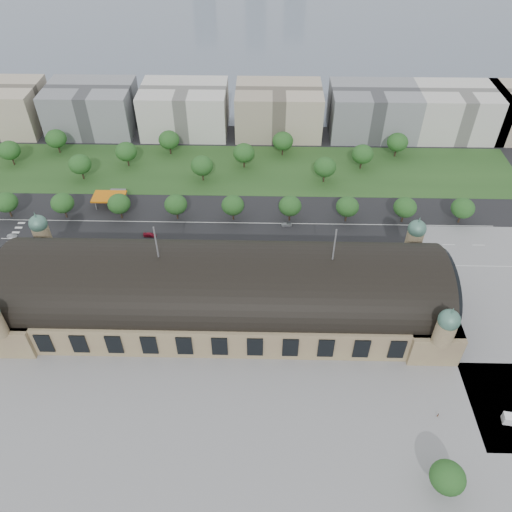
{
  "coord_description": "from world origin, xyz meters",
  "views": [
    {
      "loc": [
        13.38,
        -116.81,
        130.8
      ],
      "look_at": [
        10.59,
        13.87,
        14.0
      ],
      "focal_mm": 35.0,
      "sensor_mm": 36.0,
      "label": 1
    }
  ],
  "objects_px": {
    "pedestrian_4": "(454,468)",
    "traffic_car_3": "(150,235)",
    "traffic_car_5": "(287,225)",
    "parked_car_1": "(27,259)",
    "parked_car_3": "(59,264)",
    "bus_east": "(287,257)",
    "parked_car_6": "(131,266)",
    "parked_car_4": "(122,265)",
    "parked_car_2": "(61,260)",
    "traffic_car_1": "(12,236)",
    "bus_mid": "(264,257)",
    "traffic_car_4": "(254,245)",
    "petrol_station": "(114,196)",
    "parked_car_5": "(150,268)",
    "bus_west": "(223,253)",
    "pedestrian_1": "(438,415)",
    "parked_car_0": "(49,259)",
    "traffic_car_2": "(79,254)",
    "traffic_car_6": "(440,251)"
  },
  "relations": [
    {
      "from": "traffic_car_6",
      "to": "bus_east",
      "type": "height_order",
      "value": "bus_east"
    },
    {
      "from": "parked_car_5",
      "to": "parked_car_1",
      "type": "bearing_deg",
      "value": -118.92
    },
    {
      "from": "petrol_station",
      "to": "pedestrian_1",
      "type": "relative_size",
      "value": 8.74
    },
    {
      "from": "parked_car_4",
      "to": "parked_car_6",
      "type": "height_order",
      "value": "parked_car_4"
    },
    {
      "from": "parked_car_5",
      "to": "bus_west",
      "type": "relative_size",
      "value": 0.46
    },
    {
      "from": "bus_east",
      "to": "pedestrian_1",
      "type": "height_order",
      "value": "bus_east"
    },
    {
      "from": "parked_car_4",
      "to": "bus_east",
      "type": "height_order",
      "value": "bus_east"
    },
    {
      "from": "parked_car_4",
      "to": "pedestrian_4",
      "type": "distance_m",
      "value": 130.57
    },
    {
      "from": "traffic_car_3",
      "to": "bus_west",
      "type": "distance_m",
      "value": 33.13
    },
    {
      "from": "traffic_car_6",
      "to": "pedestrian_4",
      "type": "xyz_separation_m",
      "value": [
        -18.45,
        -87.69,
        0.08
      ]
    },
    {
      "from": "parked_car_4",
      "to": "parked_car_3",
      "type": "bearing_deg",
      "value": -112.39
    },
    {
      "from": "traffic_car_4",
      "to": "bus_mid",
      "type": "xyz_separation_m",
      "value": [
        3.98,
        -7.89,
        0.76
      ]
    },
    {
      "from": "traffic_car_1",
      "to": "parked_car_2",
      "type": "height_order",
      "value": "parked_car_2"
    },
    {
      "from": "bus_east",
      "to": "pedestrian_1",
      "type": "relative_size",
      "value": 7.92
    },
    {
      "from": "traffic_car_5",
      "to": "parked_car_5",
      "type": "height_order",
      "value": "parked_car_5"
    },
    {
      "from": "petrol_station",
      "to": "parked_car_3",
      "type": "bearing_deg",
      "value": -105.08
    },
    {
      "from": "traffic_car_1",
      "to": "petrol_station",
      "type": "bearing_deg",
      "value": -54.78
    },
    {
      "from": "parked_car_3",
      "to": "bus_east",
      "type": "height_order",
      "value": "bus_east"
    },
    {
      "from": "traffic_car_5",
      "to": "bus_east",
      "type": "relative_size",
      "value": 0.34
    },
    {
      "from": "parked_car_3",
      "to": "bus_mid",
      "type": "distance_m",
      "value": 79.11
    },
    {
      "from": "traffic_car_5",
      "to": "parked_car_1",
      "type": "bearing_deg",
      "value": 95.45
    },
    {
      "from": "parked_car_3",
      "to": "parked_car_5",
      "type": "height_order",
      "value": "parked_car_3"
    },
    {
      "from": "parked_car_4",
      "to": "bus_west",
      "type": "xyz_separation_m",
      "value": [
        38.4,
        7.25,
        0.85
      ]
    },
    {
      "from": "pedestrian_1",
      "to": "pedestrian_4",
      "type": "bearing_deg",
      "value": -141.62
    },
    {
      "from": "bus_mid",
      "to": "parked_car_2",
      "type": "bearing_deg",
      "value": 93.35
    },
    {
      "from": "petrol_station",
      "to": "parked_car_0",
      "type": "height_order",
      "value": "petrol_station"
    },
    {
      "from": "traffic_car_4",
      "to": "parked_car_3",
      "type": "height_order",
      "value": "parked_car_3"
    },
    {
      "from": "parked_car_5",
      "to": "bus_east",
      "type": "height_order",
      "value": "bus_east"
    },
    {
      "from": "traffic_car_3",
      "to": "parked_car_4",
      "type": "xyz_separation_m",
      "value": [
        -7.31,
        -18.67,
        0.05
      ]
    },
    {
      "from": "traffic_car_3",
      "to": "parked_car_0",
      "type": "distance_m",
      "value": 39.85
    },
    {
      "from": "traffic_car_1",
      "to": "parked_car_6",
      "type": "distance_m",
      "value": 55.36
    },
    {
      "from": "petrol_station",
      "to": "parked_car_4",
      "type": "xyz_separation_m",
      "value": [
        12.89,
        -43.12,
        -2.14
      ]
    },
    {
      "from": "parked_car_3",
      "to": "pedestrian_4",
      "type": "xyz_separation_m",
      "value": [
        129.99,
        -77.08,
        0.02
      ]
    },
    {
      "from": "parked_car_2",
      "to": "bus_east",
      "type": "bearing_deg",
      "value": 66.03
    },
    {
      "from": "parked_car_3",
      "to": "parked_car_0",
      "type": "bearing_deg",
      "value": -153.93
    },
    {
      "from": "parked_car_6",
      "to": "bus_east",
      "type": "height_order",
      "value": "bus_east"
    },
    {
      "from": "traffic_car_5",
      "to": "parked_car_0",
      "type": "height_order",
      "value": "parked_car_0"
    },
    {
      "from": "traffic_car_1",
      "to": "bus_mid",
      "type": "bearing_deg",
      "value": -96.91
    },
    {
      "from": "traffic_car_3",
      "to": "parked_car_2",
      "type": "height_order",
      "value": "traffic_car_3"
    },
    {
      "from": "parked_car_6",
      "to": "bus_west",
      "type": "height_order",
      "value": "bus_west"
    },
    {
      "from": "pedestrian_4",
      "to": "traffic_car_2",
      "type": "bearing_deg",
      "value": -82.92
    },
    {
      "from": "parked_car_5",
      "to": "parked_car_3",
      "type": "bearing_deg",
      "value": -116.49
    },
    {
      "from": "traffic_car_5",
      "to": "parked_car_0",
      "type": "relative_size",
      "value": 0.96
    },
    {
      "from": "parked_car_1",
      "to": "pedestrian_4",
      "type": "relative_size",
      "value": 3.07
    },
    {
      "from": "traffic_car_3",
      "to": "parked_car_1",
      "type": "relative_size",
      "value": 1.08
    },
    {
      "from": "pedestrian_4",
      "to": "traffic_car_3",
      "type": "bearing_deg",
      "value": -93.4
    },
    {
      "from": "parked_car_1",
      "to": "parked_car_3",
      "type": "bearing_deg",
      "value": 52.17
    },
    {
      "from": "traffic_car_5",
      "to": "parked_car_6",
      "type": "height_order",
      "value": "traffic_car_5"
    },
    {
      "from": "traffic_car_5",
      "to": "parked_car_6",
      "type": "relative_size",
      "value": 0.93
    },
    {
      "from": "parked_car_3",
      "to": "pedestrian_4",
      "type": "distance_m",
      "value": 151.12
    }
  ]
}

